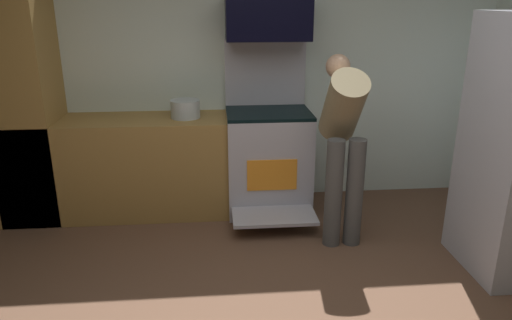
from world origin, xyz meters
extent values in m
cube|color=silver|center=(0.00, 2.34, 1.30)|extent=(5.20, 0.12, 2.60)
cube|color=olive|center=(-0.90, 1.98, 0.45)|extent=(2.40, 0.60, 0.90)
cube|color=olive|center=(-1.90, 1.98, 1.05)|extent=(0.60, 0.60, 2.10)
cube|color=#B3B3C0|center=(0.27, 1.96, 0.46)|extent=(0.76, 0.64, 0.92)
cube|color=black|center=(0.27, 1.96, 0.94)|extent=(0.76, 0.64, 0.03)
cube|color=#B3B3C0|center=(0.27, 2.25, 1.26)|extent=(0.76, 0.06, 0.62)
cube|color=orange|center=(0.27, 1.63, 0.45)|extent=(0.44, 0.01, 0.28)
cube|color=#B3B3C0|center=(0.27, 1.45, 0.14)|extent=(0.72, 0.38, 0.03)
cube|color=black|center=(0.27, 2.06, 1.75)|extent=(0.74, 0.38, 0.36)
cylinder|color=#4D4D4D|center=(0.70, 1.19, 0.45)|extent=(0.14, 0.14, 0.89)
cylinder|color=#4D4D4D|center=(0.87, 1.19, 0.45)|extent=(0.14, 0.14, 0.89)
cylinder|color=#8D7E5B|center=(0.79, 1.36, 1.11)|extent=(0.30, 0.59, 0.63)
sphere|color=tan|center=(0.79, 1.59, 1.40)|extent=(0.20, 0.20, 0.20)
cylinder|color=#B5C1C6|center=(-0.48, 1.98, 0.98)|extent=(0.26, 0.26, 0.16)
camera|label=1|loc=(-0.22, -2.25, 1.92)|focal=33.45mm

